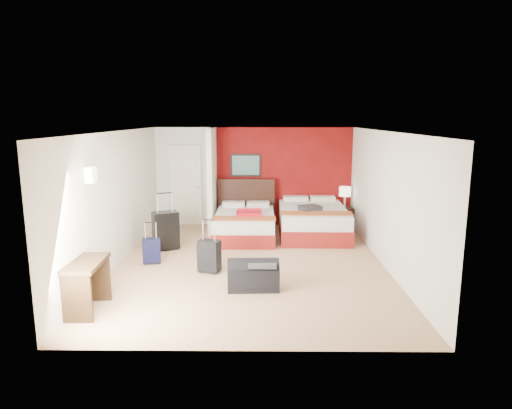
{
  "coord_description": "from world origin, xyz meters",
  "views": [
    {
      "loc": [
        0.18,
        -8.2,
        2.76
      ],
      "look_at": [
        0.09,
        0.8,
        1.0
      ],
      "focal_mm": 31.57,
      "sensor_mm": 36.0,
      "label": 1
    }
  ],
  "objects_px": {
    "suitcase_black": "(166,231)",
    "suitcase_navy": "(152,252)",
    "bed_left": "(245,225)",
    "nightstand": "(344,218)",
    "duffel_bag": "(253,277)",
    "table_lamp": "(345,197)",
    "desk": "(87,286)",
    "bed_right": "(313,222)",
    "suitcase_charcoal": "(209,257)",
    "red_suitcase_open": "(249,212)"
  },
  "relations": [
    {
      "from": "suitcase_charcoal",
      "to": "suitcase_navy",
      "type": "relative_size",
      "value": 1.21
    },
    {
      "from": "table_lamp",
      "to": "desk",
      "type": "xyz_separation_m",
      "value": [
        -4.57,
        -4.94,
        -0.43
      ]
    },
    {
      "from": "suitcase_black",
      "to": "suitcase_navy",
      "type": "relative_size",
      "value": 1.68
    },
    {
      "from": "bed_right",
      "to": "suitcase_navy",
      "type": "distance_m",
      "value": 3.93
    },
    {
      "from": "suitcase_charcoal",
      "to": "suitcase_navy",
      "type": "distance_m",
      "value": 1.25
    },
    {
      "from": "nightstand",
      "to": "suitcase_navy",
      "type": "relative_size",
      "value": 1.17
    },
    {
      "from": "suitcase_navy",
      "to": "desk",
      "type": "xyz_separation_m",
      "value": [
        -0.4,
        -2.15,
        0.14
      ]
    },
    {
      "from": "bed_right",
      "to": "table_lamp",
      "type": "xyz_separation_m",
      "value": [
        0.87,
        0.67,
        0.47
      ]
    },
    {
      "from": "suitcase_black",
      "to": "suitcase_charcoal",
      "type": "distance_m",
      "value": 1.78
    },
    {
      "from": "table_lamp",
      "to": "duffel_bag",
      "type": "xyz_separation_m",
      "value": [
        -2.21,
        -4.06,
        -0.59
      ]
    },
    {
      "from": "suitcase_navy",
      "to": "duffel_bag",
      "type": "relative_size",
      "value": 0.56
    },
    {
      "from": "nightstand",
      "to": "suitcase_black",
      "type": "relative_size",
      "value": 0.7
    },
    {
      "from": "nightstand",
      "to": "suitcase_charcoal",
      "type": "height_order",
      "value": "suitcase_charcoal"
    },
    {
      "from": "bed_left",
      "to": "desk",
      "type": "bearing_deg",
      "value": -117.61
    },
    {
      "from": "suitcase_navy",
      "to": "desk",
      "type": "bearing_deg",
      "value": -114.56
    },
    {
      "from": "bed_right",
      "to": "bed_left",
      "type": "bearing_deg",
      "value": -170.85
    },
    {
      "from": "table_lamp",
      "to": "nightstand",
      "type": "bearing_deg",
      "value": 0.0
    },
    {
      "from": "table_lamp",
      "to": "suitcase_charcoal",
      "type": "bearing_deg",
      "value": -132.62
    },
    {
      "from": "bed_left",
      "to": "duffel_bag",
      "type": "height_order",
      "value": "bed_left"
    },
    {
      "from": "bed_right",
      "to": "nightstand",
      "type": "xyz_separation_m",
      "value": [
        0.87,
        0.67,
        -0.06
      ]
    },
    {
      "from": "suitcase_black",
      "to": "suitcase_navy",
      "type": "height_order",
      "value": "suitcase_black"
    },
    {
      "from": "nightstand",
      "to": "red_suitcase_open",
      "type": "bearing_deg",
      "value": -161.78
    },
    {
      "from": "duffel_bag",
      "to": "suitcase_black",
      "type": "bearing_deg",
      "value": 127.36
    },
    {
      "from": "suitcase_charcoal",
      "to": "desk",
      "type": "distance_m",
      "value": 2.28
    },
    {
      "from": "red_suitcase_open",
      "to": "table_lamp",
      "type": "distance_m",
      "value": 2.57
    },
    {
      "from": "table_lamp",
      "to": "suitcase_black",
      "type": "height_order",
      "value": "table_lamp"
    },
    {
      "from": "bed_right",
      "to": "suitcase_charcoal",
      "type": "distance_m",
      "value": 3.37
    },
    {
      "from": "bed_right",
      "to": "red_suitcase_open",
      "type": "xyz_separation_m",
      "value": [
        -1.49,
        -0.34,
        0.3
      ]
    },
    {
      "from": "nightstand",
      "to": "duffel_bag",
      "type": "height_order",
      "value": "nightstand"
    },
    {
      "from": "suitcase_navy",
      "to": "nightstand",
      "type": "bearing_deg",
      "value": 19.9
    },
    {
      "from": "nightstand",
      "to": "desk",
      "type": "relative_size",
      "value": 0.6
    },
    {
      "from": "bed_right",
      "to": "desk",
      "type": "bearing_deg",
      "value": -130.36
    },
    {
      "from": "table_lamp",
      "to": "desk",
      "type": "distance_m",
      "value": 6.74
    },
    {
      "from": "suitcase_charcoal",
      "to": "nightstand",
      "type": "bearing_deg",
      "value": 66.48
    },
    {
      "from": "bed_left",
      "to": "nightstand",
      "type": "bearing_deg",
      "value": 20.37
    },
    {
      "from": "red_suitcase_open",
      "to": "desk",
      "type": "relative_size",
      "value": 0.84
    },
    {
      "from": "bed_right",
      "to": "duffel_bag",
      "type": "bearing_deg",
      "value": -110.97
    },
    {
      "from": "red_suitcase_open",
      "to": "bed_left",
      "type": "bearing_deg",
      "value": 131.16
    },
    {
      "from": "red_suitcase_open",
      "to": "table_lamp",
      "type": "xyz_separation_m",
      "value": [
        2.36,
        1.01,
        0.17
      ]
    },
    {
      "from": "bed_left",
      "to": "table_lamp",
      "type": "distance_m",
      "value": 2.67
    },
    {
      "from": "red_suitcase_open",
      "to": "suitcase_black",
      "type": "bearing_deg",
      "value": -157.82
    },
    {
      "from": "suitcase_navy",
      "to": "suitcase_black",
      "type": "bearing_deg",
      "value": 71.05
    },
    {
      "from": "bed_left",
      "to": "table_lamp",
      "type": "bearing_deg",
      "value": 20.37
    },
    {
      "from": "bed_right",
      "to": "suitcase_charcoal",
      "type": "xyz_separation_m",
      "value": [
        -2.14,
        -2.6,
        -0.05
      ]
    },
    {
      "from": "bed_right",
      "to": "suitcase_charcoal",
      "type": "height_order",
      "value": "bed_right"
    },
    {
      "from": "bed_left",
      "to": "suitcase_charcoal",
      "type": "height_order",
      "value": "bed_left"
    },
    {
      "from": "bed_left",
      "to": "red_suitcase_open",
      "type": "distance_m",
      "value": 0.37
    },
    {
      "from": "table_lamp",
      "to": "suitcase_black",
      "type": "xyz_separation_m",
      "value": [
        -4.08,
        -1.85,
        -0.41
      ]
    },
    {
      "from": "suitcase_charcoal",
      "to": "table_lamp",
      "type": "bearing_deg",
      "value": 66.48
    },
    {
      "from": "suitcase_navy",
      "to": "duffel_bag",
      "type": "height_order",
      "value": "suitcase_navy"
    }
  ]
}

